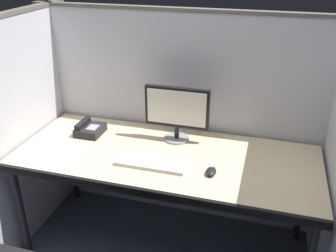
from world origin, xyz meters
TOP-DOWN VIEW (x-y plane):
  - cubicle_partition_rear at (0.00, 0.74)m, footprint 2.21×0.06m
  - cubicle_partition_left at (-0.99, 0.20)m, footprint 0.06×1.41m
  - desk at (0.00, 0.29)m, footprint 1.90×0.80m
  - monitor_center at (0.01, 0.52)m, footprint 0.43×0.17m
  - keyboard_main at (-0.05, 0.17)m, footprint 0.43×0.15m
  - computer_mouse at (0.31, 0.16)m, footprint 0.06×0.10m
  - desk_phone at (-0.60, 0.44)m, footprint 0.17×0.19m

SIDE VIEW (x-z plane):
  - desk at x=0.00m, z-range 0.32..1.06m
  - keyboard_main at x=-0.05m, z-range 0.74..0.76m
  - computer_mouse at x=0.31m, z-range 0.74..0.77m
  - desk_phone at x=-0.60m, z-range 0.73..0.82m
  - cubicle_partition_rear at x=0.00m, z-range 0.00..1.58m
  - cubicle_partition_left at x=-0.99m, z-range 0.00..1.58m
  - monitor_center at x=0.01m, z-range 0.77..1.14m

